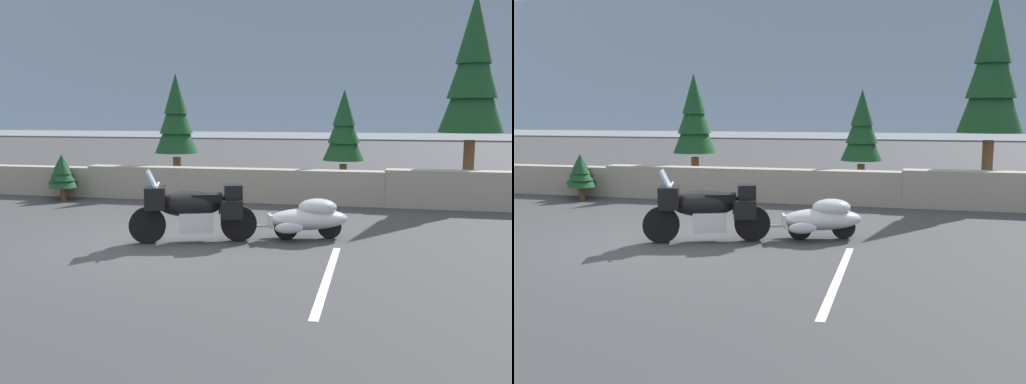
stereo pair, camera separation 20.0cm
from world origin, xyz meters
The scene contains 11 objects.
ground_plane centered at (0.00, 0.00, 0.00)m, with size 80.00×80.00×0.00m, color #38383A.
stone_guard_wall centered at (0.73, 5.04, 0.44)m, with size 24.00×0.54×0.94m.
distant_ridgeline centered at (0.00, 95.04, 8.00)m, with size 240.00×80.00×16.00m, color #7F93AD.
touring_motorcycle centered at (0.55, 0.23, 0.62)m, with size 2.23×1.19×1.33m.
car_shaped_trailer centered at (2.58, 0.93, 0.41)m, with size 2.20×1.15×0.76m.
pine_tree_tall centered at (6.20, 6.90, 3.45)m, with size 1.70×1.70×5.51m.
pine_tree_secondary centered at (2.81, 7.00, 1.87)m, with size 1.18×1.18×2.99m.
pine_tree_far_right centered at (-2.10, 6.68, 2.18)m, with size 1.28×1.28×3.48m.
pine_sapling_near centered at (-4.41, 4.21, 0.68)m, with size 0.78×0.78×1.08m.
pine_sapling_farther centered at (-4.68, 4.63, 0.75)m, with size 0.81×0.81×1.20m.
parking_stripe_marker centered at (3.16, -1.50, 0.00)m, with size 0.12×3.60×0.01m, color silver.
Camera 1 is at (3.85, -9.53, 2.37)m, focal length 40.22 mm.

